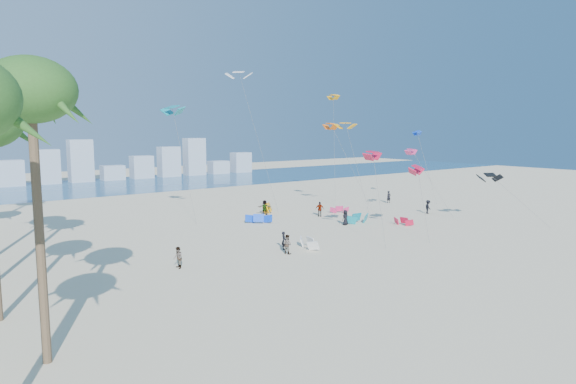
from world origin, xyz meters
TOP-DOWN VIEW (x-y plane):
  - ground at (0.00, 0.00)m, footprint 220.00×220.00m
  - ocean at (0.00, 72.00)m, footprint 220.00×220.00m
  - kitesurfer_near at (-0.04, 12.58)m, footprint 0.65×0.70m
  - kitesurfer_mid at (-0.68, 11.26)m, footprint 0.82×0.94m
  - kitesurfers_far at (12.13, 21.30)m, footprint 38.97×16.61m
  - grounded_kites at (10.04, 21.09)m, footprint 16.91×20.87m
  - flying_kites at (14.68, 23.61)m, footprint 36.73×33.92m
  - distant_skyline at (-1.19, 82.00)m, footprint 85.00×3.00m

SIDE VIEW (x-z plane):
  - ground at x=0.00m, z-range 0.00..0.00m
  - ocean at x=0.00m, z-range 0.01..0.01m
  - grounded_kites at x=10.04m, z-range -0.06..1.02m
  - kitesurfer_near at x=-0.04m, z-range 0.00..1.60m
  - kitesurfer_mid at x=-0.68m, z-range 0.00..1.64m
  - kitesurfers_far at x=12.13m, z-range -0.04..1.78m
  - distant_skyline at x=-1.19m, z-range -1.11..7.29m
  - flying_kites at x=14.68m, z-range 2.09..20.51m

